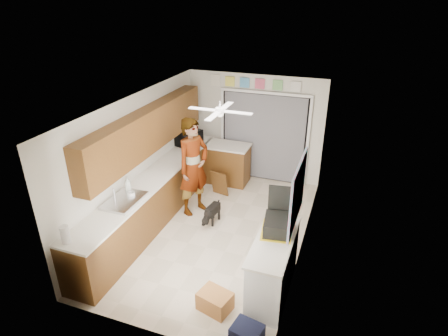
% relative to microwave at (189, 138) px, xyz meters
% --- Properties ---
extents(floor, '(5.00, 5.00, 0.00)m').
position_rel_microwave_xyz_m(floor, '(1.33, -1.73, -1.10)').
color(floor, beige).
rests_on(floor, ground).
extents(ceiling, '(5.00, 5.00, 0.00)m').
position_rel_microwave_xyz_m(ceiling, '(1.33, -1.73, 1.40)').
color(ceiling, white).
rests_on(ceiling, ground).
extents(wall_back, '(3.20, 0.00, 3.20)m').
position_rel_microwave_xyz_m(wall_back, '(1.33, 0.77, 0.15)').
color(wall_back, silver).
rests_on(wall_back, ground).
extents(wall_front, '(3.20, 0.00, 3.20)m').
position_rel_microwave_xyz_m(wall_front, '(1.33, -4.23, 0.15)').
color(wall_front, silver).
rests_on(wall_front, ground).
extents(wall_left, '(0.00, 5.00, 5.00)m').
position_rel_microwave_xyz_m(wall_left, '(-0.27, -1.73, 0.15)').
color(wall_left, silver).
rests_on(wall_left, ground).
extents(wall_right, '(0.00, 5.00, 5.00)m').
position_rel_microwave_xyz_m(wall_right, '(2.93, -1.73, 0.15)').
color(wall_right, silver).
rests_on(wall_right, ground).
extents(left_base_cabinets, '(0.60, 4.80, 0.90)m').
position_rel_microwave_xyz_m(left_base_cabinets, '(0.03, -1.73, -0.65)').
color(left_base_cabinets, brown).
rests_on(left_base_cabinets, floor).
extents(left_countertop, '(0.62, 4.80, 0.04)m').
position_rel_microwave_xyz_m(left_countertop, '(0.04, -1.73, -0.18)').
color(left_countertop, white).
rests_on(left_countertop, left_base_cabinets).
extents(upper_cabinets, '(0.32, 4.00, 0.80)m').
position_rel_microwave_xyz_m(upper_cabinets, '(-0.11, -1.53, 0.70)').
color(upper_cabinets, brown).
rests_on(upper_cabinets, wall_left).
extents(sink_basin, '(0.50, 0.76, 0.06)m').
position_rel_microwave_xyz_m(sink_basin, '(0.04, -2.73, -0.15)').
color(sink_basin, silver).
rests_on(sink_basin, left_countertop).
extents(faucet, '(0.03, 0.03, 0.22)m').
position_rel_microwave_xyz_m(faucet, '(-0.15, -2.73, -0.05)').
color(faucet, silver).
rests_on(faucet, left_countertop).
extents(peninsula_base, '(1.00, 0.60, 0.90)m').
position_rel_microwave_xyz_m(peninsula_base, '(0.83, 0.27, -0.65)').
color(peninsula_base, brown).
rests_on(peninsula_base, floor).
extents(peninsula_top, '(1.04, 0.64, 0.04)m').
position_rel_microwave_xyz_m(peninsula_top, '(0.83, 0.27, -0.18)').
color(peninsula_top, white).
rests_on(peninsula_top, peninsula_base).
extents(back_opening_recess, '(2.00, 0.06, 2.10)m').
position_rel_microwave_xyz_m(back_opening_recess, '(1.58, 0.74, -0.05)').
color(back_opening_recess, black).
rests_on(back_opening_recess, wall_back).
extents(curtain_panel, '(1.90, 0.03, 2.05)m').
position_rel_microwave_xyz_m(curtain_panel, '(1.58, 0.70, -0.05)').
color(curtain_panel, gray).
rests_on(curtain_panel, wall_back).
extents(door_trim_left, '(0.06, 0.04, 2.10)m').
position_rel_microwave_xyz_m(door_trim_left, '(0.56, 0.71, -0.05)').
color(door_trim_left, white).
rests_on(door_trim_left, wall_back).
extents(door_trim_right, '(0.06, 0.04, 2.10)m').
position_rel_microwave_xyz_m(door_trim_right, '(2.60, 0.71, -0.05)').
color(door_trim_right, white).
rests_on(door_trim_right, wall_back).
extents(door_trim_head, '(2.10, 0.04, 0.06)m').
position_rel_microwave_xyz_m(door_trim_head, '(1.58, 0.71, 1.02)').
color(door_trim_head, white).
rests_on(door_trim_head, wall_back).
extents(header_frame_0, '(0.22, 0.02, 0.22)m').
position_rel_microwave_xyz_m(header_frame_0, '(0.73, 0.74, 1.20)').
color(header_frame_0, '#DFD64A').
rests_on(header_frame_0, wall_back).
extents(header_frame_1, '(0.22, 0.02, 0.22)m').
position_rel_microwave_xyz_m(header_frame_1, '(1.08, 0.74, 1.20)').
color(header_frame_1, '#4D99CF').
rests_on(header_frame_1, wall_back).
extents(header_frame_2, '(0.22, 0.02, 0.22)m').
position_rel_microwave_xyz_m(header_frame_2, '(1.43, 0.74, 1.20)').
color(header_frame_2, '#C94B6A').
rests_on(header_frame_2, wall_back).
extents(header_frame_3, '(0.22, 0.02, 0.22)m').
position_rel_microwave_xyz_m(header_frame_3, '(1.83, 0.74, 1.20)').
color(header_frame_3, '#6FB266').
rests_on(header_frame_3, wall_back).
extents(header_frame_4, '(0.22, 0.02, 0.22)m').
position_rel_microwave_xyz_m(header_frame_4, '(2.23, 0.74, 1.20)').
color(header_frame_4, silver).
rests_on(header_frame_4, wall_back).
extents(route66_sign, '(0.22, 0.02, 0.26)m').
position_rel_microwave_xyz_m(route66_sign, '(0.38, 0.74, 1.20)').
color(route66_sign, silver).
rests_on(route66_sign, wall_back).
extents(right_counter_base, '(0.50, 1.40, 0.90)m').
position_rel_microwave_xyz_m(right_counter_base, '(2.68, -2.93, -0.65)').
color(right_counter_base, white).
rests_on(right_counter_base, floor).
extents(right_counter_top, '(0.54, 1.44, 0.04)m').
position_rel_microwave_xyz_m(right_counter_top, '(2.67, -2.93, -0.18)').
color(right_counter_top, white).
rests_on(right_counter_top, right_counter_base).
extents(abstract_painting, '(0.03, 1.15, 0.95)m').
position_rel_microwave_xyz_m(abstract_painting, '(2.91, -2.73, 0.55)').
color(abstract_painting, '#F65A90').
rests_on(abstract_painting, wall_right).
extents(ceiling_fan, '(1.14, 1.14, 0.24)m').
position_rel_microwave_xyz_m(ceiling_fan, '(1.33, -1.53, 1.22)').
color(ceiling_fan, white).
rests_on(ceiling_fan, ceiling).
extents(microwave, '(0.54, 0.67, 0.32)m').
position_rel_microwave_xyz_m(microwave, '(0.00, 0.00, 0.00)').
color(microwave, black).
rests_on(microwave, left_countertop).
extents(soap_bottle, '(0.14, 0.14, 0.29)m').
position_rel_microwave_xyz_m(soap_bottle, '(-0.09, -2.40, -0.01)').
color(soap_bottle, silver).
rests_on(soap_bottle, left_countertop).
extents(cup, '(0.16, 0.16, 0.10)m').
position_rel_microwave_xyz_m(cup, '(0.08, -2.56, -0.11)').
color(cup, white).
rests_on(cup, left_countertop).
extents(paper_towel_roll, '(0.16, 0.16, 0.27)m').
position_rel_microwave_xyz_m(paper_towel_roll, '(-0.09, -3.98, -0.03)').
color(paper_towel_roll, white).
rests_on(paper_towel_roll, left_countertop).
extents(suitcase, '(0.44, 0.54, 0.21)m').
position_rel_microwave_xyz_m(suitcase, '(2.65, -2.69, -0.05)').
color(suitcase, black).
rests_on(suitcase, right_counter_top).
extents(suitcase_rim, '(0.52, 0.64, 0.02)m').
position_rel_microwave_xyz_m(suitcase_rim, '(2.65, -2.69, -0.16)').
color(suitcase_rim, yellow).
rests_on(suitcase_rim, suitcase).
extents(suitcase_lid, '(0.42, 0.09, 0.50)m').
position_rel_microwave_xyz_m(suitcase_lid, '(2.65, -2.40, 0.20)').
color(suitcase_lid, black).
rests_on(suitcase_lid, suitcase).
extents(cardboard_box, '(0.53, 0.45, 0.29)m').
position_rel_microwave_xyz_m(cardboard_box, '(2.00, -3.56, -0.96)').
color(cardboard_box, '#A06432').
rests_on(cardboard_box, floor).
extents(navy_crate, '(0.44, 0.39, 0.24)m').
position_rel_microwave_xyz_m(navy_crate, '(2.58, -3.93, -0.98)').
color(navy_crate, '#141833').
rests_on(navy_crate, floor).
extents(cabinet_door_panel, '(0.41, 0.23, 0.58)m').
position_rel_microwave_xyz_m(cabinet_door_panel, '(0.90, -0.43, -0.81)').
color(cabinet_door_panel, brown).
rests_on(cabinet_door_panel, floor).
extents(man, '(0.74, 0.87, 2.01)m').
position_rel_microwave_xyz_m(man, '(0.65, -1.20, -0.09)').
color(man, white).
rests_on(man, floor).
extents(dog, '(0.30, 0.56, 0.42)m').
position_rel_microwave_xyz_m(dog, '(1.15, -1.48, -0.89)').
color(dog, black).
rests_on(dog, floor).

